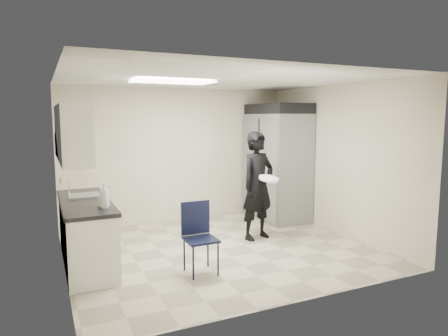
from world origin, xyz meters
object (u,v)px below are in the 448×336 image
folding_chair (201,240)px  lower_counter (86,234)px  commercial_fridge (277,167)px  man_tuxedo (258,186)px

folding_chair → lower_counter: bearing=143.8°
commercial_fridge → lower_counter: bearing=-164.1°
lower_counter → man_tuxedo: man_tuxedo is taller
commercial_fridge → man_tuxedo: size_ratio=1.16×
lower_counter → commercial_fridge: bearing=15.9°
folding_chair → man_tuxedo: man_tuxedo is taller
lower_counter → commercial_fridge: 3.98m
commercial_fridge → man_tuxedo: commercial_fridge is taller
folding_chair → man_tuxedo: (1.43, 1.02, 0.45)m
lower_counter → folding_chair: folding_chair is taller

